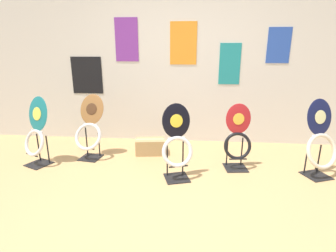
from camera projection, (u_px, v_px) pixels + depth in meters
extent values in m
plane|color=tan|center=(169.00, 210.00, 2.53)|extent=(14.00, 14.00, 0.00)
cube|color=silver|center=(180.00, 62.00, 4.16)|extent=(8.00, 0.06, 2.60)
cube|color=purple|center=(127.00, 40.00, 4.10)|extent=(0.37, 0.01, 0.66)
cube|color=orange|center=(183.00, 43.00, 4.04)|extent=(0.41, 0.01, 0.64)
cube|color=#284CAD|center=(279.00, 45.00, 3.92)|extent=(0.34, 0.01, 0.52)
cube|color=teal|center=(230.00, 64.00, 4.06)|extent=(0.32, 0.01, 0.63)
cube|color=black|center=(87.00, 75.00, 4.32)|extent=(0.51, 0.01, 0.60)
cube|color=black|center=(91.00, 158.00, 3.75)|extent=(0.32, 0.32, 0.01)
cylinder|color=black|center=(87.00, 141.00, 3.80)|extent=(0.02, 0.02, 0.41)
cylinder|color=black|center=(99.00, 142.00, 3.76)|extent=(0.02, 0.02, 0.41)
cylinder|color=black|center=(87.00, 149.00, 3.63)|extent=(0.22, 0.05, 0.02)
torus|color=silver|center=(88.00, 137.00, 3.64)|extent=(0.42, 0.29, 0.36)
ellipsoid|color=#936033|center=(92.00, 109.00, 3.70)|extent=(0.38, 0.22, 0.42)
ellipsoid|color=#4C2D19|center=(91.00, 109.00, 3.68)|extent=(0.17, 0.09, 0.16)
sphere|color=silver|center=(84.00, 124.00, 3.70)|extent=(0.02, 0.02, 0.02)
sphere|color=silver|center=(97.00, 125.00, 3.66)|extent=(0.02, 0.02, 0.02)
cube|color=black|center=(177.00, 178.00, 3.16)|extent=(0.35, 0.35, 0.01)
cylinder|color=black|center=(167.00, 158.00, 3.16)|extent=(0.02, 0.02, 0.46)
cylinder|color=black|center=(183.00, 157.00, 3.20)|extent=(0.02, 0.02, 0.46)
cylinder|color=black|center=(178.00, 166.00, 3.04)|extent=(0.22, 0.08, 0.02)
torus|color=silver|center=(177.00, 152.00, 3.04)|extent=(0.40, 0.26, 0.36)
ellipsoid|color=black|center=(176.00, 121.00, 3.02)|extent=(0.34, 0.18, 0.40)
ellipsoid|color=yellow|center=(176.00, 121.00, 3.00)|extent=(0.15, 0.07, 0.15)
sphere|color=silver|center=(169.00, 138.00, 3.03)|extent=(0.02, 0.02, 0.02)
sphere|color=silver|center=(184.00, 137.00, 3.06)|extent=(0.02, 0.02, 0.02)
cube|color=black|center=(316.00, 176.00, 3.22)|extent=(0.36, 0.36, 0.01)
cylinder|color=black|center=(306.00, 160.00, 3.23)|extent=(0.02, 0.02, 0.35)
cylinder|color=black|center=(319.00, 158.00, 3.28)|extent=(0.02, 0.02, 0.35)
cylinder|color=black|center=(323.00, 167.00, 3.11)|extent=(0.22, 0.10, 0.02)
torus|color=beige|center=(322.00, 151.00, 3.11)|extent=(0.47, 0.34, 0.42)
ellipsoid|color=#141942|center=(319.00, 117.00, 3.10)|extent=(0.37, 0.23, 0.43)
ellipsoid|color=beige|center=(321.00, 117.00, 3.09)|extent=(0.16, 0.09, 0.16)
sphere|color=silver|center=(313.00, 136.00, 3.10)|extent=(0.02, 0.02, 0.02)
sphere|color=silver|center=(326.00, 134.00, 3.15)|extent=(0.02, 0.02, 0.02)
cube|color=black|center=(235.00, 168.00, 3.43)|extent=(0.31, 0.31, 0.01)
cylinder|color=black|center=(227.00, 151.00, 3.46)|extent=(0.02, 0.02, 0.38)
cylinder|color=black|center=(242.00, 151.00, 3.47)|extent=(0.02, 0.02, 0.38)
cylinder|color=black|center=(238.00, 159.00, 3.32)|extent=(0.22, 0.05, 0.02)
torus|color=black|center=(238.00, 146.00, 3.33)|extent=(0.37, 0.17, 0.35)
ellipsoid|color=#AD1E23|center=(238.00, 119.00, 3.28)|extent=(0.32, 0.09, 0.39)
ellipsoid|color=yellow|center=(239.00, 119.00, 3.27)|extent=(0.14, 0.04, 0.15)
sphere|color=silver|center=(231.00, 134.00, 3.32)|extent=(0.02, 0.02, 0.02)
sphere|color=silver|center=(244.00, 134.00, 3.32)|extent=(0.02, 0.02, 0.02)
cube|color=black|center=(39.00, 164.00, 3.55)|extent=(0.37, 0.37, 0.01)
cylinder|color=black|center=(39.00, 147.00, 3.61)|extent=(0.02, 0.02, 0.38)
cylinder|color=black|center=(48.00, 150.00, 3.52)|extent=(0.02, 0.02, 0.38)
cylinder|color=black|center=(32.00, 155.00, 3.44)|extent=(0.21, 0.11, 0.02)
torus|color=silver|center=(34.00, 143.00, 3.44)|extent=(0.40, 0.31, 0.35)
ellipsoid|color=#197075|center=(38.00, 114.00, 3.43)|extent=(0.39, 0.27, 0.45)
ellipsoid|color=#EADB4C|center=(37.00, 114.00, 3.41)|extent=(0.17, 0.11, 0.17)
sphere|color=silver|center=(32.00, 130.00, 3.50)|extent=(0.02, 0.02, 0.02)
sphere|color=silver|center=(42.00, 132.00, 3.40)|extent=(0.02, 0.02, 0.02)
cube|color=tan|center=(150.00, 146.00, 3.88)|extent=(0.45, 0.30, 0.23)
cube|color=#B7AD89|center=(150.00, 139.00, 3.85)|extent=(0.41, 0.09, 0.00)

